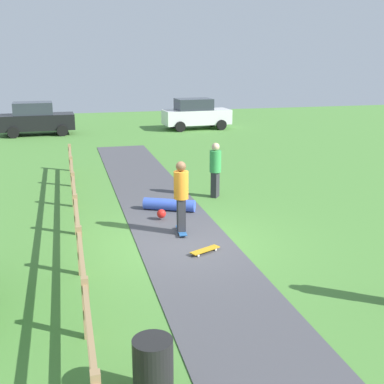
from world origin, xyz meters
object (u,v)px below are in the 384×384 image
at_px(skater_riding, 181,193).
at_px(bystander_green, 215,167).
at_px(skater_fallen, 169,205).
at_px(parked_car_white, 196,114).
at_px(parked_car_black, 36,119).
at_px(trash_bin, 153,369).
at_px(skateboard_loose, 205,250).

bearing_deg(skater_riding, bystander_green, 59.01).
relative_size(skater_fallen, parked_car_white, 0.37).
bearing_deg(parked_car_black, bystander_green, -67.75).
xyz_separation_m(trash_bin, parked_car_black, (-2.50, 24.76, 0.51)).
bearing_deg(skater_riding, parked_car_white, 73.95).
bearing_deg(skateboard_loose, parked_car_black, 103.01).
distance_m(skater_fallen, skateboard_loose, 3.43).
bearing_deg(trash_bin, skater_fallen, 76.71).
height_order(skater_riding, parked_car_black, skater_riding).
distance_m(skater_riding, parked_car_white, 19.26).
bearing_deg(bystander_green, parked_car_black, 112.25).
bearing_deg(skater_riding, skater_fallen, 87.86).
height_order(bystander_green, parked_car_white, parked_car_white).
xyz_separation_m(skater_riding, parked_car_black, (-4.37, 18.51, -0.15)).
xyz_separation_m(bystander_green, parked_car_white, (3.42, 15.34, -0.05)).
xyz_separation_m(skater_riding, parked_car_white, (5.32, 18.51, -0.15)).
bearing_deg(parked_car_black, skater_riding, -76.71).
distance_m(skater_fallen, bystander_green, 2.33).
relative_size(trash_bin, skateboard_loose, 1.12).
bearing_deg(bystander_green, trash_bin, -111.83).
bearing_deg(parked_car_white, trash_bin, -106.20).
xyz_separation_m(skater_fallen, skateboard_loose, (0.16, -3.43, -0.11)).
height_order(skateboard_loose, bystander_green, bystander_green).
bearing_deg(skateboard_loose, parked_car_white, 75.71).
xyz_separation_m(parked_car_black, parked_car_white, (9.70, -0.00, 0.00)).
distance_m(skater_fallen, parked_car_black, 17.14).
bearing_deg(trash_bin, skateboard_loose, 66.28).
relative_size(skater_riding, skateboard_loose, 2.41).
bearing_deg(trash_bin, parked_car_black, 95.77).
relative_size(trash_bin, parked_car_white, 0.21).
distance_m(trash_bin, skater_riding, 6.56).
xyz_separation_m(skateboard_loose, parked_car_white, (5.09, 19.96, 0.87)).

